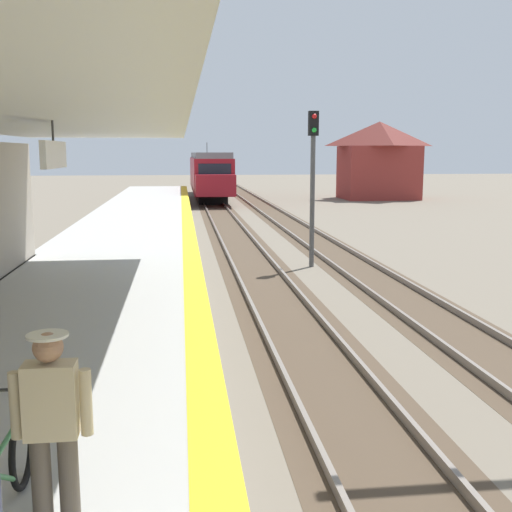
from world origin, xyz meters
TOP-DOWN VIEW (x-y plane):
  - station_platform at (-2.50, 16.00)m, footprint 5.00×80.00m
  - track_pair_nearest_platform at (1.90, 20.00)m, footprint 2.34×120.00m
  - track_pair_middle at (5.30, 20.00)m, footprint 2.34×120.00m
  - approaching_train at (1.90, 52.76)m, footprint 2.93×19.60m
  - commuter_person at (-1.49, 3.91)m, footprint 0.59×0.30m
  - bicycle_beside_commuter at (-1.96, 4.25)m, footprint 0.48×1.82m
  - rail_signal_post at (3.86, 20.08)m, footprint 0.32×0.34m
  - distant_trackside_house at (15.97, 50.73)m, footprint 6.60×5.28m

SIDE VIEW (x-z plane):
  - track_pair_nearest_platform at x=1.90m, z-range -0.03..0.13m
  - track_pair_middle at x=5.30m, z-range -0.03..0.13m
  - station_platform at x=-2.50m, z-range 0.00..0.90m
  - bicycle_beside_commuter at x=-1.96m, z-range 0.77..1.81m
  - commuter_person at x=-1.49m, z-range 1.00..2.67m
  - approaching_train at x=1.90m, z-range -0.20..4.56m
  - rail_signal_post at x=3.86m, z-range 0.59..5.79m
  - distant_trackside_house at x=15.97m, z-range 0.14..6.54m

